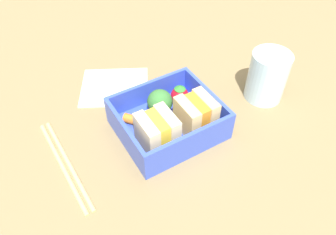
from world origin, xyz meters
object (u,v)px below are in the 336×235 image
object	(u,v)px
broccoli_floret	(159,102)
carrot_stick_far_left	(137,121)
strawberry_far_left	(180,95)
drinking_glass	(267,76)
folded_napkin	(115,86)
sandwich_center_left	(157,131)
sandwich_left	(196,114)
chopstick_pair	(65,163)

from	to	relation	value
broccoli_floret	carrot_stick_far_left	size ratio (longest dim) A/B	1.09
strawberry_far_left	broccoli_floret	world-z (taller)	broccoli_floret
drinking_glass	folded_napkin	bearing A→B (deg)	-35.82
broccoli_floret	strawberry_far_left	bearing A→B (deg)	-170.01
carrot_stick_far_left	strawberry_far_left	bearing A→B (deg)	-174.74
folded_napkin	sandwich_center_left	bearing A→B (deg)	88.89
broccoli_floret	carrot_stick_far_left	bearing A→B (deg)	-0.03
strawberry_far_left	folded_napkin	world-z (taller)	strawberry_far_left
broccoli_floret	folded_napkin	world-z (taller)	broccoli_floret
sandwich_center_left	drinking_glass	bearing A→B (deg)	-177.55
sandwich_left	chopstick_pair	distance (cm)	20.40
sandwich_left	strawberry_far_left	world-z (taller)	sandwich_left
chopstick_pair	carrot_stick_far_left	bearing A→B (deg)	-176.37
strawberry_far_left	chopstick_pair	xyz separation A→B (cm)	(20.46, 1.53, -2.50)
sandwich_center_left	broccoli_floret	size ratio (longest dim) A/B	1.11
drinking_glass	carrot_stick_far_left	bearing A→B (deg)	-10.38
sandwich_left	drinking_glass	world-z (taller)	drinking_glass
broccoli_floret	drinking_glass	world-z (taller)	drinking_glass
strawberry_far_left	sandwich_left	bearing A→B (deg)	81.82
carrot_stick_far_left	folded_napkin	xyz separation A→B (cm)	(-1.06, -11.32, -1.76)
sandwich_center_left	folded_napkin	size ratio (longest dim) A/B	0.45
sandwich_center_left	carrot_stick_far_left	bearing A→B (deg)	-81.59
broccoli_floret	chopstick_pair	world-z (taller)	broccoli_floret
strawberry_far_left	broccoli_floret	distance (cm)	4.52
sandwich_center_left	folded_napkin	distance (cm)	16.78
sandwich_left	drinking_glass	size ratio (longest dim) A/B	0.62
sandwich_left	sandwich_center_left	bearing A→B (deg)	0.00
carrot_stick_far_left	folded_napkin	size ratio (longest dim) A/B	0.37
strawberry_far_left	carrot_stick_far_left	world-z (taller)	strawberry_far_left
sandwich_center_left	folded_napkin	xyz separation A→B (cm)	(-0.32, -16.37, -3.68)
sandwich_center_left	drinking_glass	distance (cm)	21.73
sandwich_left	strawberry_far_left	bearing A→B (deg)	-98.18
sandwich_left	chopstick_pair	size ratio (longest dim) A/B	0.29
sandwich_center_left	carrot_stick_far_left	size ratio (longest dim) A/B	1.22
sandwich_left	broccoli_floret	xyz separation A→B (cm)	(3.48, -5.04, 0.08)
drinking_glass	strawberry_far_left	bearing A→B (deg)	-18.92
broccoli_floret	chopstick_pair	distance (cm)	16.56
chopstick_pair	broccoli_floret	bearing A→B (deg)	-177.26
broccoli_floret	folded_napkin	distance (cm)	12.27
carrot_stick_far_left	chopstick_pair	distance (cm)	12.35
chopstick_pair	drinking_glass	distance (cm)	35.06
sandwich_left	carrot_stick_far_left	world-z (taller)	sandwich_left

